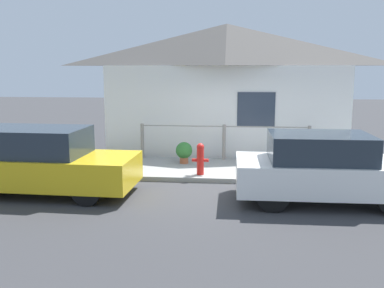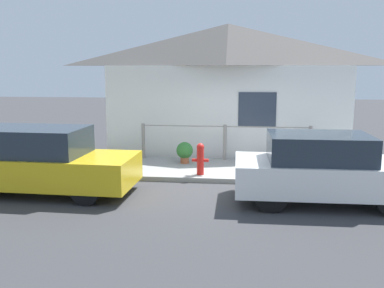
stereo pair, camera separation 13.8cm
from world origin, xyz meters
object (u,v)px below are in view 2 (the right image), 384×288
(potted_plant_near_hydrant, at_px, (185,151))
(car_right, at_px, (323,169))
(car_left, at_px, (39,161))
(fire_hydrant, at_px, (200,158))

(potted_plant_near_hydrant, bearing_deg, car_right, -41.33)
(car_left, distance_m, fire_hydrant, 3.78)
(fire_hydrant, xyz_separation_m, potted_plant_near_hydrant, (-0.56, 1.24, -0.07))
(potted_plant_near_hydrant, bearing_deg, fire_hydrant, -65.70)
(car_right, height_order, fire_hydrant, car_right)
(car_left, xyz_separation_m, potted_plant_near_hydrant, (2.86, 2.84, -0.26))
(car_left, distance_m, potted_plant_near_hydrant, 4.04)
(car_left, distance_m, car_right, 6.09)
(fire_hydrant, height_order, potted_plant_near_hydrant, fire_hydrant)
(car_right, height_order, potted_plant_near_hydrant, car_right)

